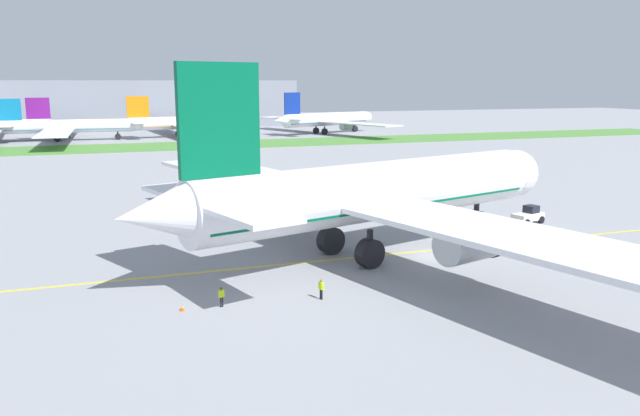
# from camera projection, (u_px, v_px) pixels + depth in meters

# --- Properties ---
(ground_plane) EXTENTS (600.00, 600.00, 0.00)m
(ground_plane) POSITION_uv_depth(u_px,v_px,m) (429.00, 255.00, 64.27)
(ground_plane) COLOR gray
(ground_plane) RESTS_ON ground
(apron_taxi_line) EXTENTS (280.00, 0.36, 0.01)m
(apron_taxi_line) POSITION_uv_depth(u_px,v_px,m) (421.00, 251.00, 65.87)
(apron_taxi_line) COLOR yellow
(apron_taxi_line) RESTS_ON ground
(grass_median_strip) EXTENTS (320.00, 24.00, 0.10)m
(grass_median_strip) POSITION_uv_depth(u_px,v_px,m) (216.00, 145.00, 177.84)
(grass_median_strip) COLOR #4C8438
(grass_median_strip) RESTS_ON ground
(airliner_foreground) EXTENTS (49.52, 78.13, 18.90)m
(airliner_foreground) POSITION_uv_depth(u_px,v_px,m) (370.00, 194.00, 62.84)
(airliner_foreground) COLOR white
(airliner_foreground) RESTS_ON ground
(pushback_tug) EXTENTS (6.04, 3.31, 2.21)m
(pushback_tug) POSITION_uv_depth(u_px,v_px,m) (528.00, 215.00, 78.76)
(pushback_tug) COLOR white
(pushback_tug) RESTS_ON ground
(ground_crew_wingwalker_port) EXTENTS (0.37, 0.57, 1.69)m
(ground_crew_wingwalker_port) POSITION_uv_depth(u_px,v_px,m) (321.00, 287.00, 51.08)
(ground_crew_wingwalker_port) COLOR black
(ground_crew_wingwalker_port) RESTS_ON ground
(ground_crew_marshaller_front) EXTENTS (0.49, 0.44, 1.62)m
(ground_crew_marshaller_front) POSITION_uv_depth(u_px,v_px,m) (221.00, 295.00, 49.35)
(ground_crew_marshaller_front) COLOR black
(ground_crew_marshaller_front) RESTS_ON ground
(traffic_cone_port_wing) EXTENTS (0.36, 0.36, 0.58)m
(traffic_cone_port_wing) POSITION_uv_depth(u_px,v_px,m) (182.00, 307.00, 48.64)
(traffic_cone_port_wing) COLOR #F2590C
(traffic_cone_port_wing) RESTS_ON ground
(service_truck_baggage_loader) EXTENTS (5.83, 4.04, 3.04)m
(service_truck_baggage_loader) POSITION_uv_depth(u_px,v_px,m) (282.00, 193.00, 91.21)
(service_truck_baggage_loader) COLOR white
(service_truck_baggage_loader) RESTS_ON ground
(service_truck_fuel_bowser) EXTENTS (5.56, 3.51, 2.67)m
(service_truck_fuel_bowser) POSITION_uv_depth(u_px,v_px,m) (487.00, 172.00, 113.00)
(service_truck_fuel_bowser) COLOR white
(service_truck_fuel_bowser) RESTS_ON ground
(parked_airliner_far_centre) EXTENTS (44.15, 71.18, 12.62)m
(parked_airliner_far_centre) POSITION_uv_depth(u_px,v_px,m) (65.00, 127.00, 188.73)
(parked_airliner_far_centre) COLOR white
(parked_airliner_far_centre) RESTS_ON ground
(parked_airliner_far_right) EXTENTS (44.51, 72.01, 13.08)m
(parked_airliner_far_right) POSITION_uv_depth(u_px,v_px,m) (186.00, 123.00, 202.63)
(parked_airliner_far_right) COLOR white
(parked_airliner_far_right) RESTS_ON ground
(parked_airliner_far_outer) EXTENTS (40.61, 65.62, 14.04)m
(parked_airliner_far_outer) POSITION_uv_depth(u_px,v_px,m) (325.00, 120.00, 215.36)
(parked_airliner_far_outer) COLOR white
(parked_airliner_far_outer) RESTS_ON ground
(terminal_building) EXTENTS (117.41, 20.00, 18.00)m
(terminal_building) POSITION_uv_depth(u_px,v_px,m) (144.00, 104.00, 244.11)
(terminal_building) COLOR gray
(terminal_building) RESTS_ON ground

